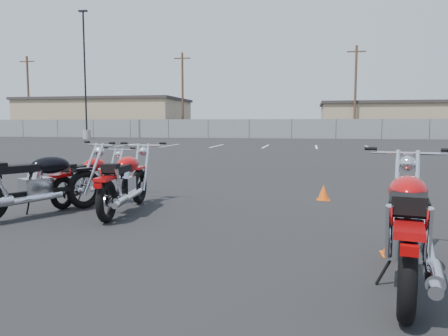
% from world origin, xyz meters
% --- Properties ---
extents(ground, '(120.00, 120.00, 0.00)m').
position_xyz_m(ground, '(0.00, 0.00, 0.00)').
color(ground, black).
rests_on(ground, ground).
extents(motorcycle_front_red, '(0.76, 1.87, 0.92)m').
position_xyz_m(motorcycle_front_red, '(-2.17, 0.62, 0.42)').
color(motorcycle_front_red, black).
rests_on(motorcycle_front_red, ground).
extents(motorcycle_second_black, '(1.48, 2.07, 1.07)m').
position_xyz_m(motorcycle_second_black, '(-2.37, -0.52, 0.49)').
color(motorcycle_second_black, black).
rests_on(motorcycle_second_black, ground).
extents(motorcycle_third_red, '(0.82, 2.12, 1.04)m').
position_xyz_m(motorcycle_third_red, '(-1.23, -0.04, 0.47)').
color(motorcycle_third_red, black).
rests_on(motorcycle_third_red, ground).
extents(motorcycle_rear_red, '(0.93, 2.26, 1.11)m').
position_xyz_m(motorcycle_rear_red, '(2.36, -2.44, 0.51)').
color(motorcycle_rear_red, black).
rests_on(motorcycle_rear_red, ground).
extents(training_cone_near, '(0.23, 0.23, 0.27)m').
position_xyz_m(training_cone_near, '(1.81, 1.66, 0.14)').
color(training_cone_near, '#F9560D').
rests_on(training_cone_near, ground).
extents(training_cone_far, '(0.24, 0.24, 0.29)m').
position_xyz_m(training_cone_far, '(2.41, -1.58, 0.14)').
color(training_cone_far, '#F9560D').
rests_on(training_cone_far, ground).
extents(light_pole_west, '(0.80, 0.70, 11.36)m').
position_xyz_m(light_pole_west, '(-18.26, 30.40, 3.04)').
color(light_pole_west, '#9B9793').
rests_on(light_pole_west, ground).
extents(chainlink_fence, '(80.06, 0.06, 1.80)m').
position_xyz_m(chainlink_fence, '(-0.00, 35.00, 0.90)').
color(chainlink_fence, slate).
rests_on(chainlink_fence, ground).
extents(tan_building_west, '(18.40, 10.40, 4.30)m').
position_xyz_m(tan_building_west, '(-22.00, 42.00, 2.16)').
color(tan_building_west, tan).
rests_on(tan_building_west, ground).
extents(tan_building_east, '(14.40, 9.40, 3.70)m').
position_xyz_m(tan_building_east, '(10.00, 44.00, 1.86)').
color(tan_building_east, tan).
rests_on(tan_building_east, ground).
extents(utility_pole_a, '(1.80, 0.24, 9.00)m').
position_xyz_m(utility_pole_a, '(-30.00, 39.00, 4.69)').
color(utility_pole_a, '#462E20').
rests_on(utility_pole_a, ground).
extents(utility_pole_b, '(1.80, 0.24, 9.00)m').
position_xyz_m(utility_pole_b, '(-12.00, 40.00, 4.69)').
color(utility_pole_b, '#462E20').
rests_on(utility_pole_b, ground).
extents(utility_pole_c, '(1.80, 0.24, 9.00)m').
position_xyz_m(utility_pole_c, '(6.00, 39.00, 4.69)').
color(utility_pole_c, '#462E20').
rests_on(utility_pole_c, ground).
extents(parking_line_stripes, '(15.12, 4.00, 0.01)m').
position_xyz_m(parking_line_stripes, '(-2.50, 20.00, 0.00)').
color(parking_line_stripes, silver).
rests_on(parking_line_stripes, ground).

